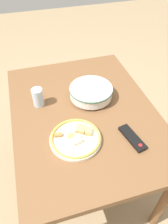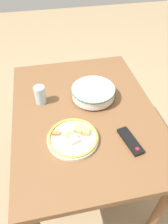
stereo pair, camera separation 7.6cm
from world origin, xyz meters
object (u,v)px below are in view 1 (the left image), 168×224
Objects in this scene: noodle_bowl at (91,92)px; food_plate at (76,138)px; tv_remote at (132,138)px; drinking_glass at (38,97)px.

noodle_bowl is 1.01× the size of food_plate.
noodle_bowl reaches higher than tv_remote.
tv_remote is at bearing 15.53° from noodle_bowl.
drinking_glass is at bearing -55.13° from tv_remote.
noodle_bowl is at bearing -86.07° from tv_remote.
food_plate is 2.35× the size of drinking_glass.
food_plate is 0.38m from drinking_glass.
tv_remote is 0.62m from drinking_glass.
noodle_bowl is 0.37m from food_plate.
drinking_glass is (-0.35, -0.15, 0.04)m from food_plate.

